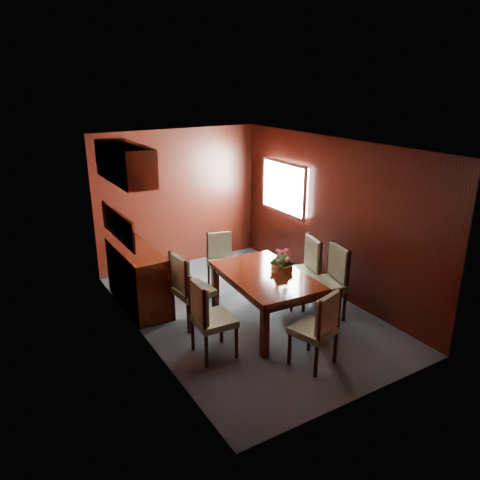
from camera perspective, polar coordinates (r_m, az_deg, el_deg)
ground at (r=6.84m, az=0.75°, el=-8.75°), size 4.50×4.50×0.00m
room_shell at (r=6.46m, az=-1.53°, el=5.11°), size 3.06×4.52×2.41m
sideboard at (r=6.99m, az=-12.41°, el=-4.47°), size 0.48×1.40×0.90m
dining_table at (r=6.29m, az=3.14°, el=-5.02°), size 1.08×1.62×0.73m
chair_left_near at (r=5.60m, az=-3.94°, el=-9.07°), size 0.48×0.50×1.00m
chair_left_far at (r=6.31m, az=-6.37°, el=-5.58°), size 0.50×0.52×1.03m
chair_right_near at (r=6.62m, az=10.95°, el=-4.52°), size 0.56×0.58×1.04m
chair_right_far at (r=6.94m, az=7.92°, el=-3.30°), size 0.58×0.59×1.03m
chair_head at (r=5.50m, az=9.63°, el=-10.20°), size 0.56×0.54×0.96m
chair_foot at (r=7.44m, az=-2.28°, el=-2.10°), size 0.51×0.49×0.91m
flower_centerpiece at (r=6.33m, az=5.15°, el=-2.41°), size 0.32×0.32×0.32m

